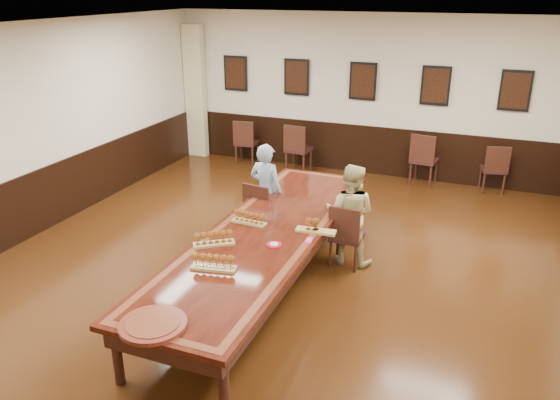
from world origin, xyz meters
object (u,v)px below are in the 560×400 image
at_px(chair_woman, 347,234).
at_px(spare_chair_c, 425,159).
at_px(person_woman, 350,214).
at_px(conference_table, 266,241).
at_px(chair_man, 263,210).
at_px(spare_chair_b, 299,148).
at_px(person_man, 266,191).
at_px(spare_chair_a, 247,141).
at_px(spare_chair_d, 494,168).
at_px(carved_platter, 153,325).

bearing_deg(chair_woman, spare_chair_c, -97.39).
bearing_deg(person_woman, conference_table, 50.47).
bearing_deg(chair_man, chair_woman, 174.78).
distance_m(chair_man, spare_chair_b, 3.35).
bearing_deg(person_man, spare_chair_c, -111.19).
relative_size(spare_chair_b, conference_table, 0.20).
height_order(chair_woman, conference_table, chair_woman).
bearing_deg(chair_woman, person_woman, -90.00).
bearing_deg(spare_chair_a, person_man, 112.21).
distance_m(spare_chair_d, carved_platter, 7.61).
bearing_deg(spare_chair_a, chair_man, 111.31).
height_order(chair_woman, spare_chair_b, spare_chair_b).
xyz_separation_m(chair_man, spare_chair_b, (-0.61, 3.29, 0.04)).
height_order(chair_man, person_woman, person_woman).
bearing_deg(spare_chair_c, conference_table, 82.15).
relative_size(chair_man, spare_chair_a, 0.96).
relative_size(chair_man, person_man, 0.63).
height_order(chair_man, person_man, person_man).
xyz_separation_m(chair_woman, spare_chair_d, (1.80, 3.88, 0.00)).
xyz_separation_m(chair_man, chair_woman, (1.42, -0.34, -0.01)).
xyz_separation_m(chair_man, person_woman, (1.42, -0.25, 0.26)).
relative_size(spare_chair_b, spare_chair_c, 0.99).
distance_m(chair_woman, person_man, 1.50).
height_order(spare_chair_d, conference_table, spare_chair_d).
distance_m(spare_chair_a, conference_table, 5.28).
bearing_deg(spare_chair_c, chair_man, 69.05).
distance_m(chair_woman, conference_table, 1.24).
distance_m(spare_chair_a, spare_chair_d, 5.09).
bearing_deg(spare_chair_d, person_man, 34.38).
relative_size(spare_chair_b, spare_chair_d, 1.10).
distance_m(chair_man, conference_table, 1.39).
bearing_deg(chair_man, person_man, -90.00).
xyz_separation_m(spare_chair_b, carved_platter, (1.05, -6.84, 0.26)).
xyz_separation_m(spare_chair_b, person_man, (0.63, -3.19, 0.23)).
height_order(spare_chair_b, spare_chair_d, spare_chair_b).
relative_size(person_woman, carved_platter, 2.07).
bearing_deg(chair_man, conference_table, 123.35).
distance_m(person_man, person_woman, 1.45).
relative_size(spare_chair_b, carved_platter, 1.46).
xyz_separation_m(spare_chair_c, spare_chair_d, (1.28, 0.05, -0.05)).
distance_m(spare_chair_b, conference_table, 4.70).
bearing_deg(spare_chair_d, chair_woman, 52.52).
height_order(spare_chair_b, carved_platter, spare_chair_b).
height_order(spare_chair_c, carved_platter, spare_chair_c).
xyz_separation_m(spare_chair_d, person_man, (-3.20, -3.43, 0.28)).
bearing_deg(spare_chair_d, conference_table, 48.54).
bearing_deg(chair_man, spare_chair_b, -71.08).
relative_size(spare_chair_a, person_woman, 0.67).
bearing_deg(spare_chair_b, carved_platter, 102.13).
distance_m(spare_chair_c, person_man, 3.90).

